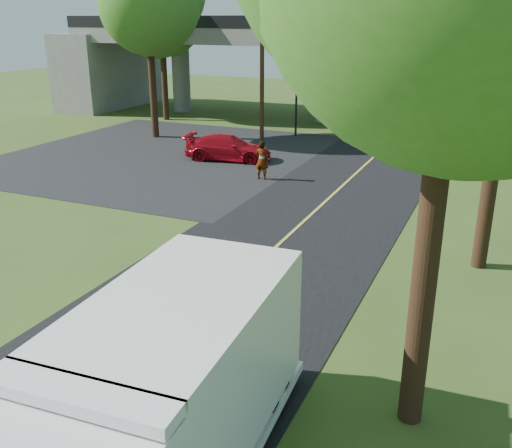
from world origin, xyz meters
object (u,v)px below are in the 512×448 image
Objects in this scene: red_sedan at (228,148)px; traffic_signal at (297,85)px; utility_pole at (262,63)px; tree_left_lot at (149,4)px; pedestrian at (262,160)px; step_van at (157,402)px; tree_left_far at (162,13)px.

traffic_signal is at bearing -17.44° from red_sedan.
utility_pole is 6.96m from red_sedan.
tree_left_lot is 5.79× the size of pedestrian.
step_van is 4.06× the size of pedestrian.
pedestrian is (2.20, -10.56, -2.29)m from traffic_signal.
utility_pole is at bearing -126.87° from traffic_signal.
red_sedan is (9.82, -9.55, -6.79)m from tree_left_far.
pedestrian is (3.70, -8.56, -3.69)m from utility_pole.
tree_left_lot reaches higher than utility_pole.
tree_left_far is (-10.79, 1.84, 4.25)m from traffic_signal.
tree_left_far is 19.11m from pedestrian.
step_van is 1.61× the size of red_sedan.
traffic_signal is at bearing -78.84° from pedestrian.
red_sedan is at bearing -44.21° from tree_left_far.
tree_left_far is at bearing -44.25° from pedestrian.
utility_pole is 10.03m from pedestrian.
tree_left_far is at bearing 116.57° from tree_left_lot.
pedestrian is at bearing -78.23° from traffic_signal.
tree_left_far is (-9.29, 3.84, 2.86)m from utility_pole.
tree_left_far is at bearing 35.55° from red_sedan.
step_van is (18.96, -30.17, -5.81)m from tree_left_far.
traffic_signal is 11.75m from tree_left_far.
pedestrian is at bearing 105.05° from step_van.
step_van is (8.16, -28.34, -1.55)m from traffic_signal.
pedestrian is (12.99, -12.39, -6.54)m from tree_left_far.
utility_pole is 7.43m from tree_left_lot.
red_sedan is (-0.98, -7.72, -2.54)m from traffic_signal.
tree_left_lot is 2.29× the size of red_sedan.
traffic_signal is 10.01m from tree_left_lot.
traffic_signal is at bearing 53.13° from utility_pole.
traffic_signal is 0.50× the size of tree_left_lot.
utility_pole is 10.45m from tree_left_far.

